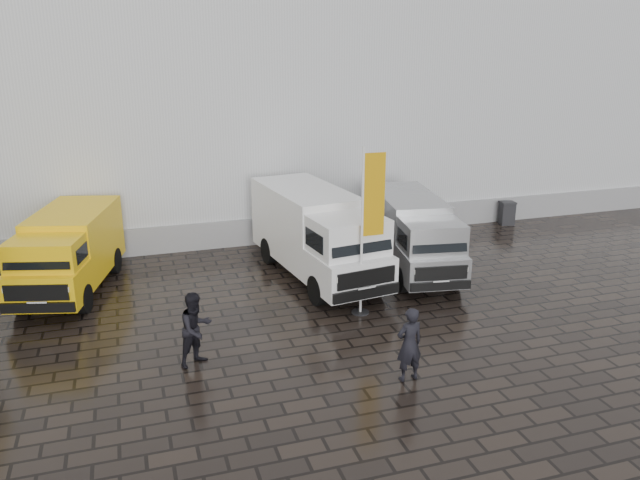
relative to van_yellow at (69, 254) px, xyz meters
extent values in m
plane|color=black|center=(8.31, -5.14, -1.19)|extent=(120.00, 120.00, 0.00)
cube|color=silver|center=(10.31, 10.86, 4.81)|extent=(44.00, 16.00, 12.00)
cube|color=gray|center=(10.31, 2.81, -0.69)|extent=(44.00, 0.15, 1.00)
cylinder|color=black|center=(7.82, -4.18, -1.17)|extent=(0.50, 0.50, 0.04)
cylinder|color=white|center=(7.82, -4.18, 1.17)|extent=(0.07, 0.07, 4.72)
cube|color=#D3930B|center=(8.15, -4.18, 2.21)|extent=(0.60, 0.03, 2.27)
cube|color=black|center=(16.85, 2.31, -0.71)|extent=(0.69, 0.69, 0.96)
imported|color=black|center=(7.55, -7.88, -0.31)|extent=(0.68, 0.48, 1.75)
imported|color=black|center=(3.11, -5.71, -0.29)|extent=(1.10, 1.04, 1.80)
camera|label=1|loc=(1.88, -19.20, 6.15)|focal=35.00mm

